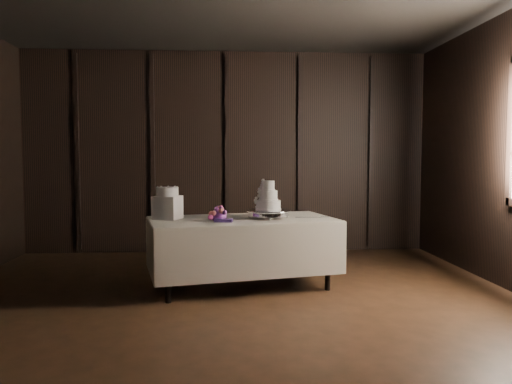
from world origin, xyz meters
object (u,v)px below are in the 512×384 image
object	(u,v)px
bouquet	(219,214)
small_cake	(167,192)
display_table	(242,250)
box_pedestal	(167,208)
cake_stand	(268,214)
wedding_cake	(266,199)

from	to	relation	value
bouquet	small_cake	distance (m)	0.62
bouquet	small_cake	size ratio (longest dim) A/B	1.66
display_table	box_pedestal	bearing A→B (deg)	166.71
cake_stand	small_cake	distance (m)	1.12
display_table	box_pedestal	size ratio (longest dim) A/B	8.34
wedding_cake	small_cake	distance (m)	1.08
wedding_cake	small_cake	bearing A→B (deg)	-156.99
cake_stand	bouquet	xyz separation A→B (m)	(-0.54, -0.16, 0.02)
cake_stand	small_cake	size ratio (longest dim) A/B	2.04
display_table	cake_stand	size ratio (longest dim) A/B	4.48
display_table	cake_stand	bearing A→B (deg)	-11.37
wedding_cake	bouquet	bearing A→B (deg)	-140.46
display_table	wedding_cake	distance (m)	0.62
small_cake	bouquet	bearing A→B (deg)	-16.34
display_table	wedding_cake	size ratio (longest dim) A/B	6.73
wedding_cake	bouquet	size ratio (longest dim) A/B	0.82
box_pedestal	small_cake	size ratio (longest dim) A/B	1.10
cake_stand	bouquet	distance (m)	0.56
display_table	bouquet	xyz separation A→B (m)	(-0.25, -0.15, 0.41)
bouquet	display_table	bearing A→B (deg)	30.72
box_pedestal	small_cake	xyz separation A→B (m)	(0.00, 0.00, 0.17)
display_table	bouquet	world-z (taller)	bouquet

